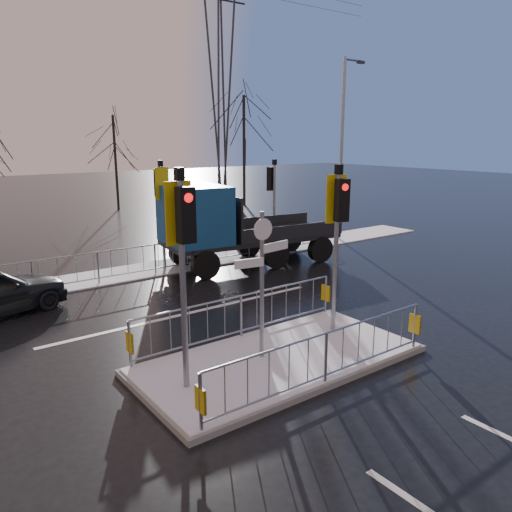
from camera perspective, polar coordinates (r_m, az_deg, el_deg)
ground at (r=10.79m, az=2.61°, el=-12.06°), size 120.00×120.00×0.00m
snow_verge at (r=17.87m, az=-15.10°, el=-2.01°), size 30.00×2.00×0.04m
lane_markings at (r=10.55m, az=3.78°, el=-12.65°), size 8.00×11.38×0.01m
traffic_island at (r=10.62m, az=2.55°, el=-10.15°), size 6.00×3.04×4.15m
far_kerb_fixtures at (r=17.28m, az=-13.77°, el=0.96°), size 18.00×0.65×3.83m
flatbed_truck at (r=17.80m, az=-4.22°, el=3.62°), size 6.77×3.15×3.03m
tree_far_b at (r=33.79m, az=-15.87°, el=12.18°), size 3.25×3.25×6.14m
tree_far_c at (r=34.94m, az=-1.39°, el=14.28°), size 4.00×4.00×7.55m
street_lamp_right at (r=23.18m, az=9.90°, el=12.64°), size 1.25×0.18×8.00m
pylon_wires at (r=44.50m, az=-5.39°, el=21.66°), size 70.00×2.38×19.97m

